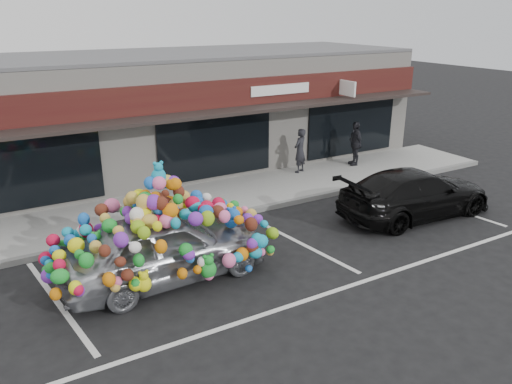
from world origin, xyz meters
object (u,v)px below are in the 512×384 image
pedestrian_a (300,151)px  pedestrian_c (355,143)px  toy_car (164,239)px  black_sedan (416,193)px

pedestrian_a → pedestrian_c: (2.38, -0.26, 0.03)m
pedestrian_a → pedestrian_c: size_ratio=0.97×
pedestrian_c → pedestrian_a: bearing=-78.5°
pedestrian_a → toy_car: bearing=8.7°
toy_car → black_sedan: size_ratio=1.03×
toy_car → pedestrian_a: bearing=-58.0°
toy_car → pedestrian_a: size_ratio=3.08×
black_sedan → pedestrian_c: 4.88m
black_sedan → pedestrian_c: size_ratio=2.89×
toy_car → pedestrian_c: toy_car is taller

